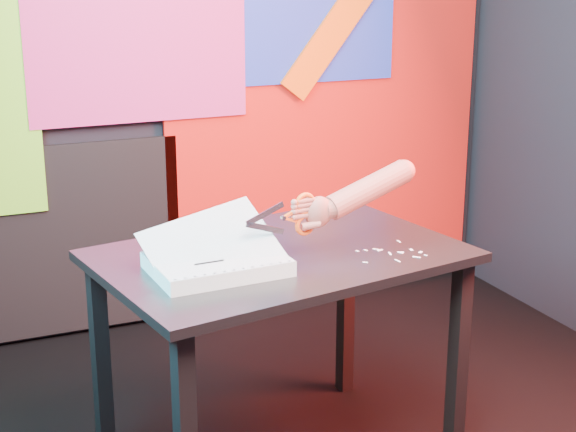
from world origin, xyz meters
name	(u,v)px	position (x,y,z in m)	size (l,w,h in m)	color
room	(349,62)	(0.00, 0.00, 1.35)	(3.01, 3.01, 2.71)	black
backdrop	(209,115)	(0.06, 1.46, 0.96)	(2.88, 0.05, 2.08)	red
work_table	(280,282)	(-0.15, 0.15, 0.65)	(1.21, 0.91, 0.75)	black
printout_stack	(217,263)	(-0.39, 0.06, 0.78)	(0.41, 0.30, 0.20)	beige
scissors	(300,215)	(-0.12, 0.07, 0.89)	(0.24, 0.04, 0.14)	silver
hand_forearm	(360,193)	(0.10, 0.10, 0.93)	(0.44, 0.12, 0.17)	#9E493A
paper_clippings	(394,252)	(0.17, 0.01, 0.75)	(0.22, 0.19, 0.00)	white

